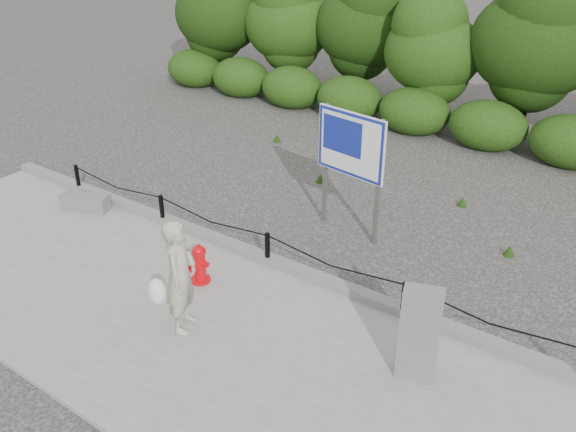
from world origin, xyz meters
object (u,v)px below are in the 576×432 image
(pedestrian, at_px, (180,277))
(utility_cabinet, at_px, (419,333))
(fire_hydrant, at_px, (199,264))
(advertising_sign, at_px, (351,150))
(concrete_block, at_px, (85,202))

(pedestrian, xyz_separation_m, utility_cabinet, (3.14, 1.02, -0.18))
(fire_hydrant, distance_m, advertising_sign, 3.34)
(fire_hydrant, relative_size, utility_cabinet, 0.48)
(fire_hydrant, bearing_deg, advertising_sign, 72.94)
(pedestrian, height_order, utility_cabinet, pedestrian)
(fire_hydrant, height_order, concrete_block, fire_hydrant)
(utility_cabinet, distance_m, advertising_sign, 4.10)
(fire_hydrant, distance_m, concrete_block, 3.69)
(fire_hydrant, height_order, advertising_sign, advertising_sign)
(utility_cabinet, xyz_separation_m, advertising_sign, (-2.75, 2.91, 0.92))
(pedestrian, relative_size, advertising_sign, 0.73)
(advertising_sign, bearing_deg, concrete_block, -143.77)
(fire_hydrant, distance_m, pedestrian, 1.28)
(fire_hydrant, xyz_separation_m, advertising_sign, (1.00, 2.93, 1.25))
(fire_hydrant, xyz_separation_m, concrete_block, (-3.63, 0.59, -0.18))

